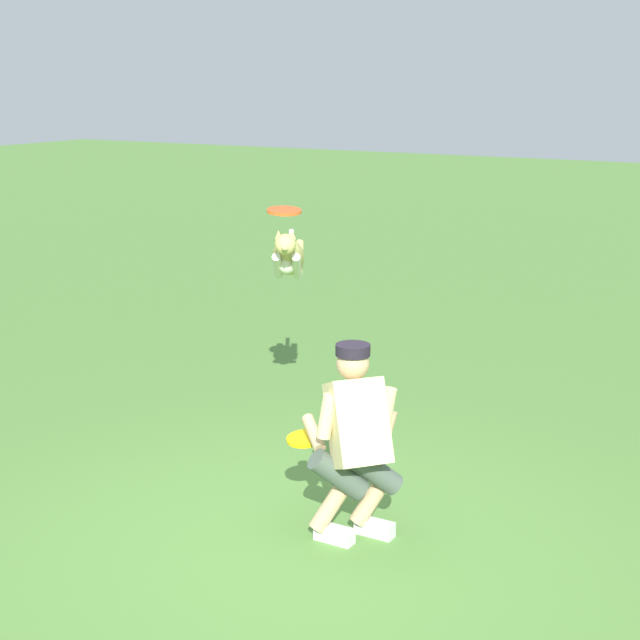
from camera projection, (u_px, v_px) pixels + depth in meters
name	position (u px, v px, depth m)	size (l,w,h in m)	color
ground_plane	(291.00, 553.00, 6.11)	(60.00, 60.00, 0.00)	#528239
person	(356.00, 438.00, 6.14)	(0.71, 0.59, 1.29)	silver
dog	(288.00, 257.00, 8.07)	(0.60, 0.98, 0.55)	tan
frisbee_flying	(284.00, 211.00, 7.61)	(0.27, 0.27, 0.02)	#EB511C
frisbee_held	(305.00, 439.00, 6.36)	(0.25, 0.25, 0.02)	yellow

